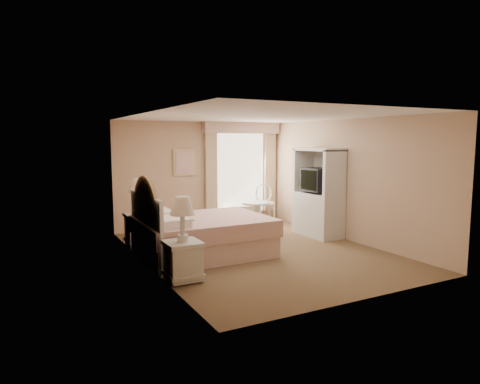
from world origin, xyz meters
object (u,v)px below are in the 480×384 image
nightstand_near (183,250)px  cafe_chair (265,200)px  nightstand_far (139,220)px  armoire (318,200)px  round_table (256,212)px  bed (198,234)px

nightstand_near → cafe_chair: 4.80m
nightstand_far → armoire: bearing=-15.1°
round_table → armoire: 1.43m
round_table → cafe_chair: bearing=49.5°
cafe_chair → round_table: bearing=-117.3°
nightstand_near → nightstand_far: bearing=90.0°
round_table → nightstand_near: bearing=-137.1°
nightstand_far → round_table: size_ratio=1.93×
nightstand_near → armoire: armoire is taller
nightstand_far → cafe_chair: 3.54m
cafe_chair → armoire: armoire is taller
bed → nightstand_far: bed is taller
bed → armoire: armoire is taller
nightstand_near → cafe_chair: nightstand_near is taller
nightstand_near → nightstand_far: size_ratio=0.95×
nightstand_near → nightstand_far: nightstand_far is taller
nightstand_near → armoire: bearing=22.2°
bed → nightstand_near: 1.42m
bed → nightstand_far: size_ratio=1.76×
bed → armoire: (2.92, 0.28, 0.41)m
bed → nightstand_near: bed is taller
armoire → cafe_chair: bearing=97.0°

